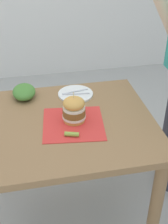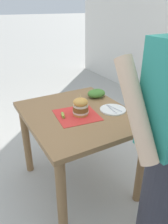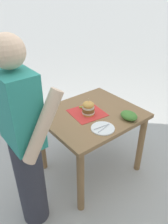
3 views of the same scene
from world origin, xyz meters
name	(u,v)px [view 3 (image 3 of 3)]	position (x,y,z in m)	size (l,w,h in m)	color
ground_plane	(90,167)	(0.00, 0.00, 0.00)	(80.00, 80.00, 0.00)	#ADAAA3
patio_table	(91,124)	(0.00, 0.00, 0.63)	(0.84, 0.98, 0.77)	olive
serving_paper	(87,113)	(0.03, 0.03, 0.77)	(0.33, 0.33, 0.00)	red
sandwich	(88,108)	(0.00, 0.04, 0.85)	(0.13, 0.13, 0.18)	gold
pickle_spear	(83,107)	(0.14, 0.01, 0.79)	(0.02, 0.02, 0.07)	#8EA83D
side_plate_with_forks	(103,128)	(-0.28, 0.10, 0.78)	(0.22, 0.22, 0.02)	white
side_salad	(129,116)	(-0.31, -0.21, 0.81)	(0.18, 0.14, 0.08)	#477F33
diner_across_table	(25,142)	(-0.15, 0.80, 0.88)	(0.55, 0.35, 1.69)	#33333D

